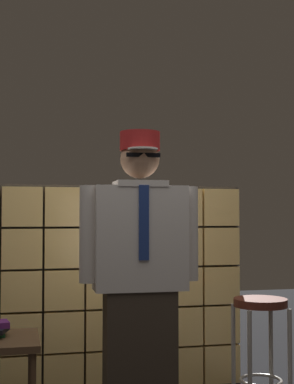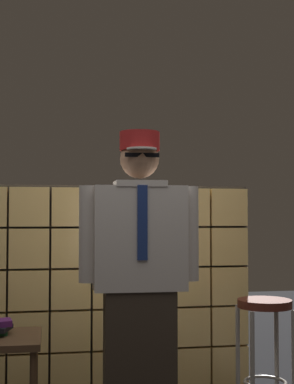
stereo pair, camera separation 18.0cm
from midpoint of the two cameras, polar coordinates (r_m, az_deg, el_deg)
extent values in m
cube|color=#F2C672|center=(4.21, -14.02, -17.80)|extent=(0.28, 0.08, 0.28)
cube|color=#F2C672|center=(4.21, -9.79, -17.81)|extent=(0.28, 0.08, 0.28)
cube|color=#F2C672|center=(4.24, -5.60, -17.73)|extent=(0.28, 0.08, 0.28)
cube|color=#F2C672|center=(4.29, -1.49, -17.57)|extent=(0.28, 0.08, 0.28)
cube|color=#F2C672|center=(4.35, 2.51, -17.33)|extent=(0.28, 0.08, 0.28)
cube|color=#F2C672|center=(4.44, 6.36, -17.02)|extent=(0.28, 0.08, 0.28)
cube|color=#F2C672|center=(4.14, -13.98, -13.85)|extent=(0.28, 0.08, 0.28)
cube|color=#F2C672|center=(4.14, -9.76, -13.86)|extent=(0.28, 0.08, 0.28)
cube|color=#F2C672|center=(4.17, -5.58, -13.81)|extent=(0.28, 0.08, 0.28)
cube|color=#F2C672|center=(4.22, -1.48, -13.69)|extent=(0.28, 0.08, 0.28)
cube|color=#F2C672|center=(4.29, 2.50, -13.51)|extent=(0.28, 0.08, 0.28)
cube|color=#F2C672|center=(4.37, 6.34, -13.27)|extent=(0.28, 0.08, 0.28)
cube|color=#F2C672|center=(4.09, -13.94, -9.78)|extent=(0.28, 0.08, 0.28)
cube|color=#F2C672|center=(4.10, -9.73, -9.81)|extent=(0.28, 0.08, 0.28)
cube|color=#F2C672|center=(4.12, -5.57, -9.78)|extent=(0.28, 0.08, 0.28)
cube|color=#F2C672|center=(4.17, -1.48, -9.70)|extent=(0.28, 0.08, 0.28)
cube|color=#F2C672|center=(4.24, 2.50, -9.58)|extent=(0.28, 0.08, 0.28)
cube|color=#F2C672|center=(4.33, 6.32, -9.43)|extent=(0.28, 0.08, 0.28)
cube|color=#F2C672|center=(4.06, -13.89, -5.64)|extent=(0.28, 0.08, 0.28)
cube|color=#F2C672|center=(4.07, -9.70, -5.67)|extent=(0.28, 0.08, 0.28)
cube|color=#F2C672|center=(4.10, -5.55, -5.67)|extent=(0.28, 0.08, 0.28)
cube|color=#F2C672|center=(4.14, -1.47, -5.64)|extent=(0.28, 0.08, 0.28)
cube|color=#F2C672|center=(4.21, 2.49, -5.59)|extent=(0.28, 0.08, 0.28)
cube|color=#F2C672|center=(4.30, 6.31, -5.51)|extent=(0.28, 0.08, 0.28)
cube|color=#F2C672|center=(4.06, -13.85, -1.47)|extent=(0.28, 0.08, 0.28)
cube|color=#F2C672|center=(4.06, -9.67, -1.50)|extent=(0.28, 0.08, 0.28)
cube|color=#F2C672|center=(4.09, -5.53, -1.53)|extent=(0.28, 0.08, 0.28)
cube|color=#F2C672|center=(4.14, -1.47, -1.55)|extent=(0.28, 0.08, 0.28)
cube|color=#F2C672|center=(4.21, 2.48, -1.57)|extent=(0.28, 0.08, 0.28)
cube|color=#F2C672|center=(4.30, 6.29, -1.57)|extent=(0.28, 0.08, 0.28)
cube|color=#38332D|center=(4.17, -5.66, -9.69)|extent=(2.09, 0.02, 1.50)
cube|color=#382D23|center=(3.31, -2.37, -17.16)|extent=(0.41, 0.21, 0.84)
cube|color=silver|center=(3.20, -2.35, -4.69)|extent=(0.53, 0.24, 0.59)
cube|color=navy|center=(3.08, -1.99, -3.12)|extent=(0.06, 0.01, 0.42)
cube|color=silver|center=(3.21, -2.34, 0.79)|extent=(0.29, 0.25, 0.04)
sphere|color=#A87A5B|center=(3.22, -2.34, 3.41)|extent=(0.23, 0.23, 0.23)
ellipsoid|color=black|center=(3.16, -2.19, 2.78)|extent=(0.15, 0.08, 0.10)
cube|color=black|center=(3.12, -2.03, 3.81)|extent=(0.19, 0.02, 0.02)
cylinder|color=white|center=(3.14, -2.09, 4.43)|extent=(0.17, 0.17, 0.01)
cylinder|color=maroon|center=(3.23, -2.33, 5.20)|extent=(0.23, 0.23, 0.11)
cylinder|color=silver|center=(3.26, 2.75, -4.23)|extent=(0.11, 0.11, 0.55)
cylinder|color=silver|center=(3.17, -7.60, -4.27)|extent=(0.11, 0.11, 0.55)
cylinder|color=#592319|center=(3.67, 10.10, -11.04)|extent=(0.34, 0.34, 0.05)
torus|color=#A59E93|center=(3.77, 10.16, -18.41)|extent=(0.27, 0.27, 0.02)
cylinder|color=#A59E93|center=(3.57, 8.97, -17.29)|extent=(0.03, 0.03, 0.68)
cylinder|color=#A59E93|center=(3.68, 12.98, -16.83)|extent=(0.03, 0.03, 0.68)
cylinder|color=#A59E93|center=(3.81, 7.42, -16.34)|extent=(0.03, 0.03, 0.68)
cylinder|color=#A59E93|center=(3.91, 11.21, -15.96)|extent=(0.03, 0.03, 0.68)
cylinder|color=#513823|center=(3.74, -13.19, -17.92)|extent=(0.04, 0.04, 0.51)
camera|label=1|loc=(0.09, -91.60, 0.07)|focal=52.27mm
camera|label=2|loc=(0.09, 88.40, -0.07)|focal=52.27mm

